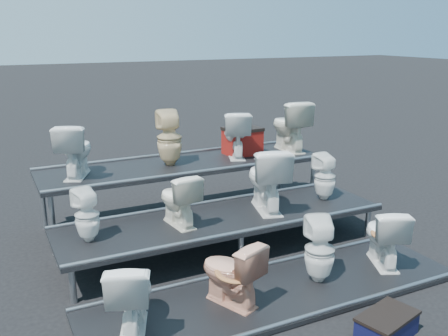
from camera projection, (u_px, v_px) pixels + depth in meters
name	position (u px, v px, depth m)	size (l,w,h in m)	color
ground	(223.00, 250.00, 6.48)	(80.00, 80.00, 0.00)	black
tier_front	(277.00, 293.00, 5.35)	(4.20, 1.20, 0.06)	black
tier_mid	(223.00, 233.00, 6.42)	(4.20, 1.20, 0.46)	black
tier_back	(185.00, 191.00, 7.49)	(4.20, 1.20, 0.86)	black
toilet_0	(131.00, 294.00, 4.57)	(0.40, 0.71, 0.72)	white
toilet_1	(231.00, 272.00, 5.01)	(0.39, 0.68, 0.69)	tan
toilet_2	(320.00, 250.00, 5.48)	(0.33, 0.34, 0.74)	white
toilet_3	(384.00, 236.00, 5.88)	(0.40, 0.70, 0.72)	white
toilet_4	(87.00, 215.00, 5.56)	(0.27, 0.28, 0.61)	white
toilet_5	(178.00, 199.00, 6.02)	(0.37, 0.64, 0.66)	silver
toilet_6	(266.00, 178.00, 6.52)	(0.48, 0.84, 0.86)	white
toilet_7	(325.00, 177.00, 6.95)	(0.29, 0.30, 0.65)	white
toilet_8	(75.00, 150.00, 6.62)	(0.41, 0.71, 0.73)	white
toilet_9	(169.00, 138.00, 7.17)	(0.36, 0.37, 0.80)	beige
toilet_10	(236.00, 134.00, 7.65)	(0.40, 0.71, 0.72)	white
toilet_11	(289.00, 126.00, 8.05)	(0.46, 0.81, 0.82)	silver
red_crate	(242.00, 142.00, 7.86)	(0.53, 0.42, 0.38)	maroon
step_stool	(387.00, 327.00, 4.62)	(0.56, 0.34, 0.20)	black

